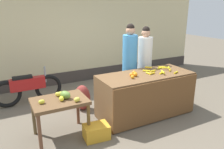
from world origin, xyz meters
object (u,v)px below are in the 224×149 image
Objects in this scene: vendor_woman_white_shirt at (145,64)px; vendor_woman_blue_shirt at (130,65)px; parked_motorcycle at (28,88)px; produce_sack at (82,98)px; produce_crate at (96,132)px.

vendor_woman_blue_shirt is at bearing -175.97° from vendor_woman_white_shirt.
parked_motorcycle is (-2.16, 1.09, -0.56)m from vendor_woman_blue_shirt.
vendor_woman_blue_shirt is 1.32m from produce_sack.
produce_crate is (-1.33, -1.04, -0.83)m from vendor_woman_blue_shirt.
vendor_woman_blue_shirt is 1.04× the size of vendor_woman_white_shirt.
produce_sack is at bearing -42.06° from parked_motorcycle.
vendor_woman_white_shirt is 3.11× the size of produce_sack.
vendor_woman_blue_shirt is 2.48m from parked_motorcycle.
vendor_woman_white_shirt is 4.14× the size of produce_crate.
vendor_woman_blue_shirt reaches higher than parked_motorcycle.
produce_sack is at bearing 171.73° from vendor_woman_blue_shirt.
parked_motorcycle is 3.64× the size of produce_crate.
vendor_woman_white_shirt is 2.86m from parked_motorcycle.
produce_crate is at bearing -141.97° from vendor_woman_blue_shirt.
parked_motorcycle is at bearing 137.94° from produce_sack.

